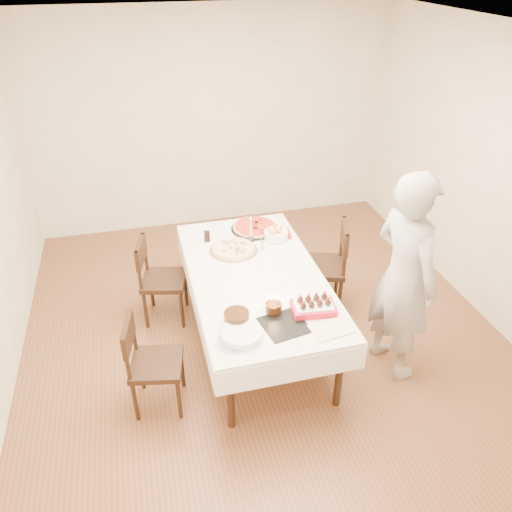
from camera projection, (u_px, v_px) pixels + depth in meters
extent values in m
plane|color=brown|center=(264.00, 334.00, 4.86)|extent=(5.00, 5.00, 0.00)
cube|color=#F4E9CD|center=(212.00, 122.00, 6.19)|extent=(4.50, 0.04, 2.70)
cube|color=#F4E9CD|center=(422.00, 471.00, 2.09)|extent=(4.50, 0.04, 2.70)
cube|color=#F4E9CD|center=(499.00, 183.00, 4.61)|extent=(0.04, 5.00, 2.70)
plane|color=white|center=(267.00, 34.00, 3.43)|extent=(5.00, 5.00, 0.00)
cube|color=white|center=(256.00, 308.00, 4.60)|extent=(1.29, 2.21, 0.75)
imported|color=#A5A09C|center=(404.00, 278.00, 4.04)|extent=(0.59, 0.76, 1.85)
cylinder|color=beige|center=(234.00, 249.00, 4.73)|extent=(0.53, 0.53, 0.04)
cylinder|color=red|center=(255.00, 227.00, 5.10)|extent=(0.64, 0.64, 0.04)
cube|color=#B21E1E|center=(279.00, 234.00, 5.02)|extent=(0.25, 0.25, 0.01)
cylinder|color=white|center=(276.00, 235.00, 4.91)|extent=(0.31, 0.31, 0.08)
cylinder|color=white|center=(251.00, 229.00, 4.82)|extent=(0.07, 0.07, 0.28)
cylinder|color=black|center=(207.00, 236.00, 4.87)|extent=(0.08, 0.08, 0.11)
cylinder|color=#351D0D|center=(237.00, 318.00, 3.81)|extent=(0.32, 0.32, 0.10)
cube|color=black|center=(284.00, 325.00, 3.81)|extent=(0.38, 0.38, 0.01)
cylinder|color=#361D0E|center=(274.00, 304.00, 3.91)|extent=(0.14, 0.14, 0.14)
cube|color=beige|center=(331.00, 330.00, 3.77)|extent=(0.33, 0.24, 0.03)
cylinder|color=white|center=(241.00, 334.00, 3.68)|extent=(0.40, 0.40, 0.06)
cylinder|color=white|center=(233.00, 342.00, 3.65)|extent=(0.33, 0.33, 0.01)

